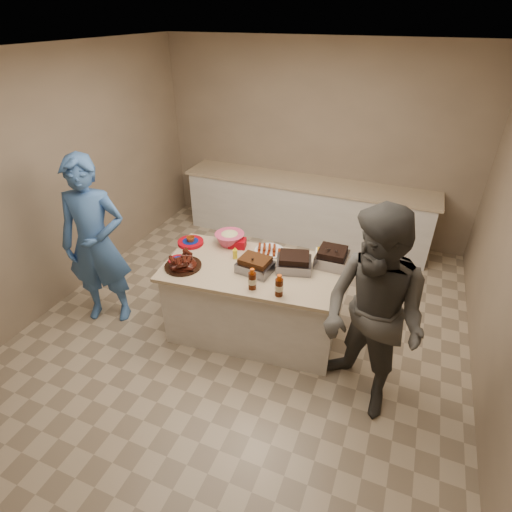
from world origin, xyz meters
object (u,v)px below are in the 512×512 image
at_px(guest_blue, 113,313).
at_px(guest_gray, 357,397).
at_px(plastic_cup, 191,244).
at_px(coleslaw_bowl, 230,244).
at_px(bbq_bottle_a, 252,288).
at_px(bbq_bottle_b, 279,295).
at_px(island, 254,331).
at_px(rib_platter, 183,267).
at_px(mustard_bottle, 235,258).
at_px(roasting_pan, 331,265).

relative_size(guest_blue, guest_gray, 1.00).
height_order(plastic_cup, guest_gray, plastic_cup).
distance_m(coleslaw_bowl, bbq_bottle_a, 0.83).
distance_m(bbq_bottle_b, guest_gray, 1.17).
relative_size(island, bbq_bottle_b, 8.28).
bearing_deg(bbq_bottle_a, plastic_cup, 151.79).
height_order(rib_platter, bbq_bottle_a, bbq_bottle_a).
bearing_deg(rib_platter, guest_gray, -6.31).
xyz_separation_m(island, coleslaw_bowl, (-0.41, 0.32, 0.83)).
distance_m(island, plastic_cup, 1.16).
bearing_deg(island, bbq_bottle_b, -47.58).
height_order(island, mustard_bottle, mustard_bottle).
distance_m(island, coleslaw_bowl, 0.98).
bearing_deg(roasting_pan, bbq_bottle_a, -131.38).
distance_m(roasting_pan, guest_blue, 2.54).
bearing_deg(guest_gray, plastic_cup, -161.55).
height_order(roasting_pan, bbq_bottle_a, bbq_bottle_a).
height_order(coleslaw_bowl, plastic_cup, coleslaw_bowl).
relative_size(coleslaw_bowl, bbq_bottle_b, 1.48).
bearing_deg(bbq_bottle_a, mustard_bottle, 131.17).
bearing_deg(guest_gray, bbq_bottle_b, -152.84).
bearing_deg(bbq_bottle_b, rib_platter, 175.54).
bearing_deg(bbq_bottle_a, guest_blue, -179.60).
distance_m(rib_platter, bbq_bottle_a, 0.77).
xyz_separation_m(bbq_bottle_a, bbq_bottle_b, (0.25, -0.00, 0.00)).
bearing_deg(roasting_pan, guest_blue, -164.18).
relative_size(rib_platter, bbq_bottle_b, 1.71).
relative_size(bbq_bottle_a, bbq_bottle_b, 0.99).
height_order(plastic_cup, guest_blue, plastic_cup).
height_order(island, rib_platter, rib_platter).
bearing_deg(bbq_bottle_b, plastic_cup, 157.06).
distance_m(island, roasting_pan, 1.13).
bearing_deg(mustard_bottle, plastic_cup, 171.46).
bearing_deg(guest_blue, roasting_pan, -4.38).
relative_size(coleslaw_bowl, bbq_bottle_a, 1.50).
height_order(island, guest_blue, island).
relative_size(island, mustard_bottle, 13.48).
bearing_deg(guest_blue, bbq_bottle_b, -20.29).
xyz_separation_m(coleslaw_bowl, guest_gray, (1.59, -0.77, -0.83)).
bearing_deg(mustard_bottle, bbq_bottle_a, -48.83).
bearing_deg(mustard_bottle, coleslaw_bowl, 125.50).
relative_size(island, plastic_cup, 19.17).
height_order(mustard_bottle, guest_blue, mustard_bottle).
bearing_deg(island, coleslaw_bowl, 136.20).
bearing_deg(roasting_pan, rib_platter, -156.81).
height_order(bbq_bottle_a, plastic_cup, bbq_bottle_a).
bearing_deg(island, roasting_pan, 19.78).
relative_size(rib_platter, guest_gray, 0.19).
bearing_deg(mustard_bottle, island, -18.63).
relative_size(bbq_bottle_b, mustard_bottle, 1.63).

